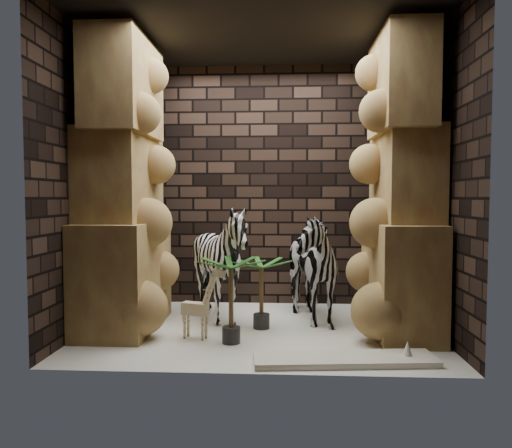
# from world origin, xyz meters

# --- Properties ---
(floor) EXTENTS (3.50, 3.50, 0.00)m
(floor) POSITION_xyz_m (0.00, 0.00, 0.00)
(floor) COLOR white
(floor) RESTS_ON ground
(ceiling) EXTENTS (3.50, 3.50, 0.00)m
(ceiling) POSITION_xyz_m (0.00, 0.00, 3.00)
(ceiling) COLOR black
(ceiling) RESTS_ON ground
(wall_back) EXTENTS (3.50, 0.00, 3.50)m
(wall_back) POSITION_xyz_m (0.00, 1.25, 1.50)
(wall_back) COLOR black
(wall_back) RESTS_ON ground
(wall_front) EXTENTS (3.50, 0.00, 3.50)m
(wall_front) POSITION_xyz_m (0.00, -1.25, 1.50)
(wall_front) COLOR black
(wall_front) RESTS_ON ground
(wall_left) EXTENTS (0.00, 3.00, 3.00)m
(wall_left) POSITION_xyz_m (-1.75, 0.00, 1.50)
(wall_left) COLOR black
(wall_left) RESTS_ON ground
(wall_right) EXTENTS (0.00, 3.00, 3.00)m
(wall_right) POSITION_xyz_m (1.75, 0.00, 1.50)
(wall_right) COLOR black
(wall_right) RESTS_ON ground
(rock_pillar_left) EXTENTS (0.68, 1.30, 3.00)m
(rock_pillar_left) POSITION_xyz_m (-1.40, 0.00, 1.50)
(rock_pillar_left) COLOR tan
(rock_pillar_left) RESTS_ON floor
(rock_pillar_right) EXTENTS (0.58, 1.25, 3.00)m
(rock_pillar_right) POSITION_xyz_m (1.42, 0.00, 1.50)
(rock_pillar_right) COLOR tan
(rock_pillar_right) RESTS_ON floor
(zebra_right) EXTENTS (0.97, 1.31, 1.39)m
(zebra_right) POSITION_xyz_m (0.46, 0.41, 0.69)
(zebra_right) COLOR white
(zebra_right) RESTS_ON floor
(zebra_left) EXTENTS (1.32, 1.48, 1.14)m
(zebra_left) POSITION_xyz_m (-0.43, 0.26, 0.57)
(zebra_left) COLOR white
(zebra_left) RESTS_ON floor
(giraffe_toy) EXTENTS (0.40, 0.23, 0.74)m
(giraffe_toy) POSITION_xyz_m (-0.60, -0.35, 0.37)
(giraffe_toy) COLOR beige
(giraffe_toy) RESTS_ON floor
(palm_front) EXTENTS (0.36, 0.36, 0.73)m
(palm_front) POSITION_xyz_m (0.02, 0.05, 0.37)
(palm_front) COLOR #204C1A
(palm_front) RESTS_ON floor
(palm_back) EXTENTS (0.36, 0.36, 0.80)m
(palm_back) POSITION_xyz_m (-0.24, -0.47, 0.40)
(palm_back) COLOR #204C1A
(palm_back) RESTS_ON floor
(surfboard) EXTENTS (1.52, 0.50, 0.05)m
(surfboard) POSITION_xyz_m (0.75, -0.95, 0.03)
(surfboard) COLOR white
(surfboard) RESTS_ON floor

